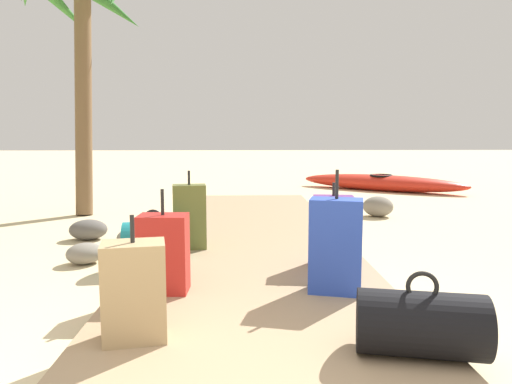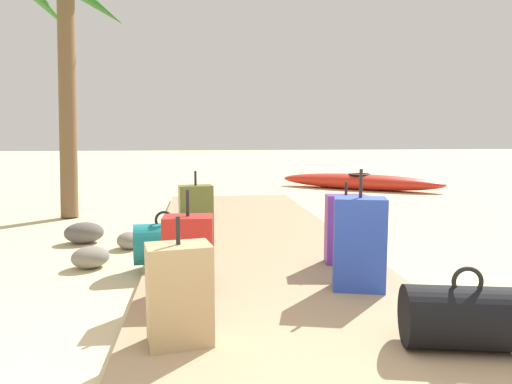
{
  "view_description": "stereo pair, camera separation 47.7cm",
  "coord_description": "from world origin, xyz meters",
  "px_view_note": "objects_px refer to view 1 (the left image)",
  "views": [
    {
      "loc": [
        -0.1,
        -1.4,
        1.22
      ],
      "look_at": [
        0.08,
        4.06,
        0.55
      ],
      "focal_mm": 33.64,
      "sensor_mm": 36.0,
      "label": 1
    },
    {
      "loc": [
        -0.58,
        -1.37,
        1.22
      ],
      "look_at": [
        0.08,
        4.06,
        0.55
      ],
      "focal_mm": 33.64,
      "sensor_mm": 36.0,
      "label": 2
    }
  ],
  "objects_px": {
    "kayak": "(381,183)",
    "suitcase_olive": "(190,217)",
    "suitcase_blue": "(336,246)",
    "suitcase_tan": "(134,291)",
    "suitcase_purple": "(333,231)",
    "palm_tree_far_left": "(75,10)",
    "suitcase_red": "(164,253)",
    "duffel_bag_teal": "(154,241)",
    "duffel_bag_black": "(421,324)"
  },
  "relations": [
    {
      "from": "suitcase_red",
      "to": "kayak",
      "type": "bearing_deg",
      "value": 61.97
    },
    {
      "from": "duffel_bag_teal",
      "to": "suitcase_purple",
      "type": "bearing_deg",
      "value": -6.68
    },
    {
      "from": "suitcase_tan",
      "to": "suitcase_olive",
      "type": "bearing_deg",
      "value": 87.7
    },
    {
      "from": "duffel_bag_black",
      "to": "palm_tree_far_left",
      "type": "relative_size",
      "value": 0.18
    },
    {
      "from": "suitcase_red",
      "to": "palm_tree_far_left",
      "type": "xyz_separation_m",
      "value": [
        -1.89,
        4.09,
        2.68
      ]
    },
    {
      "from": "palm_tree_far_left",
      "to": "suitcase_blue",
      "type": "bearing_deg",
      "value": -52.98
    },
    {
      "from": "suitcase_purple",
      "to": "kayak",
      "type": "bearing_deg",
      "value": 69.85
    },
    {
      "from": "suitcase_blue",
      "to": "palm_tree_far_left",
      "type": "xyz_separation_m",
      "value": [
        -3.12,
        4.14,
        2.62
      ]
    },
    {
      "from": "suitcase_blue",
      "to": "suitcase_tan",
      "type": "xyz_separation_m",
      "value": [
        -1.27,
        -0.76,
        -0.06
      ]
    },
    {
      "from": "suitcase_red",
      "to": "kayak",
      "type": "height_order",
      "value": "suitcase_red"
    },
    {
      "from": "duffel_bag_teal",
      "to": "suitcase_red",
      "type": "bearing_deg",
      "value": -75.13
    },
    {
      "from": "kayak",
      "to": "suitcase_olive",
      "type": "bearing_deg",
      "value": -123.14
    },
    {
      "from": "duffel_bag_teal",
      "to": "suitcase_olive",
      "type": "bearing_deg",
      "value": 59.52
    },
    {
      "from": "suitcase_purple",
      "to": "palm_tree_far_left",
      "type": "bearing_deg",
      "value": 133.38
    },
    {
      "from": "suitcase_blue",
      "to": "kayak",
      "type": "xyz_separation_m",
      "value": [
        2.34,
        6.76,
        -0.25
      ]
    },
    {
      "from": "suitcase_blue",
      "to": "palm_tree_far_left",
      "type": "bearing_deg",
      "value": 127.02
    },
    {
      "from": "duffel_bag_teal",
      "to": "suitcase_olive",
      "type": "relative_size",
      "value": 0.73
    },
    {
      "from": "duffel_bag_teal",
      "to": "duffel_bag_black",
      "type": "relative_size",
      "value": 0.81
    },
    {
      "from": "suitcase_blue",
      "to": "kayak",
      "type": "bearing_deg",
      "value": 70.92
    },
    {
      "from": "suitcase_blue",
      "to": "duffel_bag_teal",
      "type": "xyz_separation_m",
      "value": [
        -1.46,
        0.9,
        -0.16
      ]
    },
    {
      "from": "kayak",
      "to": "palm_tree_far_left",
      "type": "bearing_deg",
      "value": -154.35
    },
    {
      "from": "suitcase_tan",
      "to": "suitcase_purple",
      "type": "xyz_separation_m",
      "value": [
        1.39,
        1.47,
        0.03
      ]
    },
    {
      "from": "duffel_bag_teal",
      "to": "suitcase_red",
      "type": "distance_m",
      "value": 0.88
    },
    {
      "from": "duffel_bag_black",
      "to": "suitcase_purple",
      "type": "bearing_deg",
      "value": 94.05
    },
    {
      "from": "suitcase_tan",
      "to": "duffel_bag_teal",
      "type": "bearing_deg",
      "value": 96.55
    },
    {
      "from": "suitcase_red",
      "to": "suitcase_blue",
      "type": "bearing_deg",
      "value": -2.22
    },
    {
      "from": "suitcase_olive",
      "to": "kayak",
      "type": "xyz_separation_m",
      "value": [
        3.52,
        5.4,
        -0.23
      ]
    },
    {
      "from": "duffel_bag_black",
      "to": "suitcase_tan",
      "type": "xyz_separation_m",
      "value": [
        -1.51,
        0.25,
        0.11
      ]
    },
    {
      "from": "duffel_bag_black",
      "to": "kayak",
      "type": "height_order",
      "value": "duffel_bag_black"
    },
    {
      "from": "suitcase_purple",
      "to": "palm_tree_far_left",
      "type": "xyz_separation_m",
      "value": [
        -3.24,
        3.43,
        2.66
      ]
    },
    {
      "from": "suitcase_purple",
      "to": "suitcase_red",
      "type": "xyz_separation_m",
      "value": [
        -1.36,
        -0.66,
        -0.02
      ]
    },
    {
      "from": "suitcase_olive",
      "to": "duffel_bag_teal",
      "type": "bearing_deg",
      "value": -120.48
    },
    {
      "from": "duffel_bag_teal",
      "to": "duffel_bag_black",
      "type": "xyz_separation_m",
      "value": [
        1.7,
        -1.91,
        -0.01
      ]
    },
    {
      "from": "duffel_bag_black",
      "to": "suitcase_red",
      "type": "distance_m",
      "value": 1.82
    },
    {
      "from": "suitcase_purple",
      "to": "suitcase_red",
      "type": "relative_size",
      "value": 0.96
    },
    {
      "from": "suitcase_red",
      "to": "palm_tree_far_left",
      "type": "height_order",
      "value": "palm_tree_far_left"
    },
    {
      "from": "suitcase_red",
      "to": "kayak",
      "type": "xyz_separation_m",
      "value": [
        3.58,
        6.72,
        -0.19
      ]
    },
    {
      "from": "suitcase_tan",
      "to": "suitcase_red",
      "type": "bearing_deg",
      "value": 87.55
    },
    {
      "from": "suitcase_olive",
      "to": "suitcase_tan",
      "type": "bearing_deg",
      "value": -92.3
    },
    {
      "from": "suitcase_purple",
      "to": "palm_tree_far_left",
      "type": "relative_size",
      "value": 0.18
    },
    {
      "from": "suitcase_red",
      "to": "palm_tree_far_left",
      "type": "bearing_deg",
      "value": 114.74
    },
    {
      "from": "suitcase_tan",
      "to": "suitcase_purple",
      "type": "distance_m",
      "value": 2.03
    },
    {
      "from": "suitcase_purple",
      "to": "duffel_bag_black",
      "type": "bearing_deg",
      "value": -85.95
    },
    {
      "from": "duffel_bag_black",
      "to": "suitcase_red",
      "type": "height_order",
      "value": "suitcase_red"
    },
    {
      "from": "suitcase_olive",
      "to": "palm_tree_far_left",
      "type": "height_order",
      "value": "palm_tree_far_left"
    },
    {
      "from": "suitcase_olive",
      "to": "kayak",
      "type": "distance_m",
      "value": 6.45
    },
    {
      "from": "palm_tree_far_left",
      "to": "suitcase_tan",
      "type": "bearing_deg",
      "value": -69.32
    },
    {
      "from": "duffel_bag_black",
      "to": "kayak",
      "type": "xyz_separation_m",
      "value": [
        2.1,
        7.77,
        -0.08
      ]
    },
    {
      "from": "duffel_bag_teal",
      "to": "suitcase_purple",
      "type": "relative_size",
      "value": 0.79
    },
    {
      "from": "duffel_bag_teal",
      "to": "duffel_bag_black",
      "type": "bearing_deg",
      "value": -48.25
    }
  ]
}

